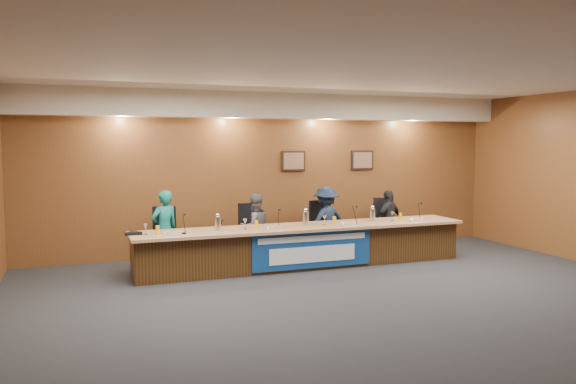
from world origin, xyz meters
The scene contains 39 objects.
floor centered at (0.00, 0.00, 0.00)m, with size 10.00×10.00×0.00m, color black.
ceiling centered at (0.00, 0.00, 3.20)m, with size 10.00×8.00×0.04m, color silver.
wall_back centered at (0.00, 4.00, 1.60)m, with size 10.00×0.04×3.20m, color brown.
soffit centered at (0.00, 3.75, 2.95)m, with size 10.00×0.50×0.50m, color beige.
dais_body centered at (0.00, 2.40, 0.35)m, with size 6.00×0.80×0.70m, color #3C240F.
dais_top centered at (0.00, 2.35, 0.72)m, with size 6.10×0.95×0.05m, color #A5764F.
banner centered at (0.00, 1.99, 0.38)m, with size 2.20×0.02×0.65m, color navy.
banner_text_upper centered at (0.00, 1.97, 0.58)m, with size 2.00×0.01×0.10m, color silver.
banner_text_lower centered at (0.00, 1.97, 0.30)m, with size 1.60×0.01×0.28m, color silver.
wall_photo_left centered at (0.40, 3.97, 1.85)m, with size 0.52×0.04×0.42m, color black.
wall_photo_right centered at (2.00, 3.97, 1.85)m, with size 0.52×0.04×0.42m, color black.
panelist_a centered at (-2.37, 3.12, 0.70)m, with size 0.51×0.33×1.40m, color #0F6259.
panelist_b centered at (-0.70, 3.12, 0.64)m, with size 0.62×0.49×1.28m, color #54545A.
panelist_c centered at (0.77, 3.12, 0.69)m, with size 0.89×0.51×1.37m, color #121D34.
panelist_d centered at (2.18, 3.12, 0.63)m, with size 0.74×0.31×1.26m, color black.
office_chair_a centered at (-2.37, 3.22, 0.48)m, with size 0.48×0.48×0.08m, color black.
office_chair_b centered at (-0.70, 3.22, 0.48)m, with size 0.48×0.48×0.08m, color black.
office_chair_c centered at (0.77, 3.22, 0.48)m, with size 0.48×0.48×0.08m, color black.
office_chair_d centered at (2.18, 3.22, 0.48)m, with size 0.48×0.48×0.08m, color black.
nameplate_a centered at (-2.38, 2.09, 0.80)m, with size 0.24×0.06×0.09m, color white.
microphone_a centered at (-2.19, 2.21, 0.76)m, with size 0.07×0.07×0.02m, color black.
juice_glass_a centered at (-2.60, 2.26, 0.82)m, with size 0.06×0.06×0.15m, color #F0A413.
water_glass_a centered at (-2.78, 2.34, 0.84)m, with size 0.08×0.08×0.18m, color silver.
nameplate_b centered at (-0.66, 2.06, 0.80)m, with size 0.24×0.06×0.09m, color white.
microphone_b centered at (-0.55, 2.25, 0.76)m, with size 0.07×0.07×0.02m, color black.
juice_glass_b centered at (-0.91, 2.32, 0.82)m, with size 0.06×0.06×0.15m, color #F0A413.
water_glass_b centered at (-1.12, 2.32, 0.84)m, with size 0.08×0.08×0.18m, color silver.
nameplate_c centered at (0.76, 2.09, 0.80)m, with size 0.24×0.06×0.09m, color white.
microphone_c centered at (0.91, 2.22, 0.76)m, with size 0.07×0.07×0.02m, color black.
juice_glass_c centered at (0.55, 2.28, 0.82)m, with size 0.06×0.06×0.15m, color #F0A413.
water_glass_c centered at (0.36, 2.30, 0.84)m, with size 0.08×0.08×0.18m, color silver.
nameplate_d centered at (2.19, 2.10, 0.80)m, with size 0.24×0.06×0.09m, color white.
microphone_d centered at (2.32, 2.28, 0.76)m, with size 0.07×0.07×0.02m, color black.
juice_glass_d centered at (1.93, 2.29, 0.82)m, with size 0.06×0.06×0.15m, color #F0A413.
water_glass_d centered at (1.78, 2.33, 0.84)m, with size 0.08×0.08×0.18m, color silver.
carafe_left centered at (-1.59, 2.35, 0.87)m, with size 0.11×0.11×0.24m, color silver.
carafe_mid centered at (0.03, 2.39, 0.88)m, with size 0.12×0.12×0.25m, color silver.
carafe_right centered at (1.41, 2.43, 0.87)m, with size 0.11×0.11×0.24m, color silver.
speakerphone centered at (-2.97, 2.41, 0.78)m, with size 0.32×0.32×0.05m, color black.
Camera 1 is at (-3.76, -6.84, 2.24)m, focal length 35.00 mm.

